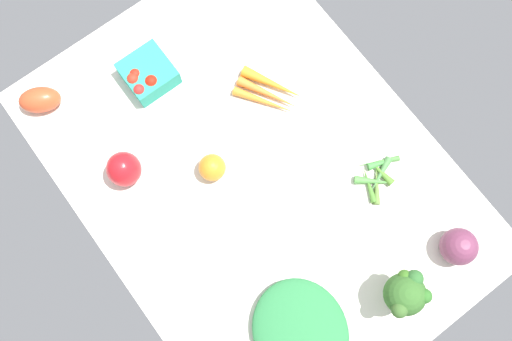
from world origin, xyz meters
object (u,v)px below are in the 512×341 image
leafy_greens_clump (301,332)px  roma_tomato (40,100)px  bell_pepper_red (124,169)px  broccoli_head (405,294)px  berry_basket (148,74)px  carrot_bunch (269,91)px  okra_pile (377,175)px  red_onion_near_basket (459,247)px  heirloom_tomato_orange (212,168)px

leafy_greens_clump → roma_tomato: roma_tomato is taller
bell_pepper_red → broccoli_head: (-57.16, -31.28, 4.10)cm
bell_pepper_red → roma_tomato: (25.91, 6.44, -1.63)cm
berry_basket → carrot_bunch: bearing=-134.1°
leafy_greens_clump → carrot_bunch: (47.13, -27.54, -1.03)cm
bell_pepper_red → roma_tomato: 26.75cm
okra_pile → carrot_bunch: 31.72cm
red_onion_near_basket → okra_pile: red_onion_near_basket is taller
roma_tomato → carrot_bunch: 53.03cm
heirloom_tomato_orange → roma_tomato: bearing=31.2°
red_onion_near_basket → roma_tomato: size_ratio=0.85×
red_onion_near_basket → heirloom_tomato_orange: bearing=34.7°
leafy_greens_clump → carrot_bunch: size_ratio=1.35×
berry_basket → broccoli_head: (-73.40, -14.31, 5.81)cm
bell_pepper_red → broccoli_head: size_ratio=0.70×
heirloom_tomato_orange → roma_tomato: size_ratio=0.65×
berry_basket → broccoli_head: broccoli_head is taller
heirloom_tomato_orange → broccoli_head: 48.94cm
heirloom_tomato_orange → bell_pepper_red: size_ratio=0.67×
red_onion_near_basket → berry_basket: (73.45, 30.93, -1.17)cm
leafy_greens_clump → roma_tomato: size_ratio=2.36×
bell_pepper_red → carrot_bunch: (-3.69, -37.53, -3.36)cm
carrot_bunch → broccoli_head: bearing=173.3°
red_onion_near_basket → okra_pile: 23.10cm
carrot_bunch → broccoli_head: broccoli_head is taller
leafy_greens_clump → roma_tomato: (76.73, 16.43, 0.70)cm
heirloom_tomato_orange → carrot_bunch: (7.35, -21.63, -1.84)cm
leafy_greens_clump → broccoli_head: 23.12cm
leafy_greens_clump → okra_pile: (16.30, -35.00, -1.40)cm
roma_tomato → broccoli_head: (-83.07, -37.72, 5.73)cm
okra_pile → roma_tomato: size_ratio=1.30×
heirloom_tomato_orange → bell_pepper_red: bearing=55.2°
leafy_greens_clump → broccoli_head: (-6.34, -21.29, 6.43)cm
red_onion_near_basket → leafy_greens_clump: bearing=80.4°
leafy_greens_clump → berry_basket: berry_basket is taller
bell_pepper_red → berry_basket: 23.55cm
red_onion_near_basket → roma_tomato: red_onion_near_basket is taller
leafy_greens_clump → berry_basket: 67.42cm
okra_pile → carrot_bunch: bearing=13.6°
red_onion_near_basket → berry_basket: bearing=22.8°
leafy_greens_clump → carrot_bunch: leafy_greens_clump is taller
bell_pepper_red → okra_pile: 56.83cm
heirloom_tomato_orange → berry_basket: 27.30cm
heirloom_tomato_orange → okra_pile: 37.45cm
okra_pile → berry_basket: (50.76, 28.02, 2.02)cm
heirloom_tomato_orange → carrot_bunch: heirloom_tomato_orange is taller
heirloom_tomato_orange → okra_pile: heirloom_tomato_orange is taller
berry_basket → broccoli_head: 75.01cm
heirloom_tomato_orange → roma_tomato: 43.17cm
leafy_greens_clump → carrot_bunch: 54.60cm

